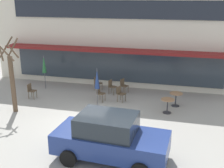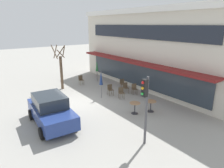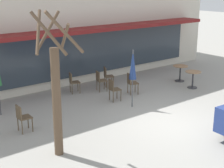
{
  "view_description": "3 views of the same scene",
  "coord_description": "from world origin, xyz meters",
  "px_view_note": "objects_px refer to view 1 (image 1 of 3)",
  "views": [
    {
      "loc": [
        4.24,
        -11.52,
        5.89
      ],
      "look_at": [
        0.48,
        3.39,
        0.99
      ],
      "focal_mm": 45.0,
      "sensor_mm": 36.0,
      "label": 1
    },
    {
      "loc": [
        12.57,
        -5.95,
        5.63
      ],
      "look_at": [
        0.48,
        2.81,
        1.15
      ],
      "focal_mm": 32.0,
      "sensor_mm": 36.0,
      "label": 2
    },
    {
      "loc": [
        -8.18,
        -7.07,
        4.54
      ],
      "look_at": [
        -0.79,
        2.37,
        0.98
      ],
      "focal_mm": 55.0,
      "sensor_mm": 36.0,
      "label": 3
    }
  ],
  "objects_px": {
    "cafe_table_streetside": "(176,97)",
    "street_tree": "(12,78)",
    "cafe_chair_1": "(97,82)",
    "patio_umbrella_green_folded": "(97,79)",
    "cafe_chair_4": "(112,86)",
    "patio_umbrella_cream_folded": "(44,65)",
    "cafe_chair_2": "(124,85)",
    "cafe_table_near_wall": "(168,104)",
    "cafe_chair_0": "(100,92)",
    "cafe_chair_3": "(31,90)",
    "cafe_chair_5": "(120,93)",
    "parked_sedan": "(110,138)"
  },
  "relations": [
    {
      "from": "cafe_chair_1",
      "to": "cafe_chair_4",
      "type": "bearing_deg",
      "value": -24.67
    },
    {
      "from": "cafe_chair_0",
      "to": "cafe_chair_1",
      "type": "relative_size",
      "value": 1.0
    },
    {
      "from": "cafe_chair_4",
      "to": "cafe_chair_5",
      "type": "relative_size",
      "value": 1.0
    },
    {
      "from": "cafe_table_near_wall",
      "to": "patio_umbrella_cream_folded",
      "type": "xyz_separation_m",
      "value": [
        -7.99,
        2.09,
        1.11
      ]
    },
    {
      "from": "cafe_table_near_wall",
      "to": "cafe_chair_4",
      "type": "distance_m",
      "value": 4.15
    },
    {
      "from": "cafe_chair_5",
      "to": "street_tree",
      "type": "distance_m",
      "value": 5.94
    },
    {
      "from": "patio_umbrella_green_folded",
      "to": "patio_umbrella_cream_folded",
      "type": "height_order",
      "value": "same"
    },
    {
      "from": "patio_umbrella_cream_folded",
      "to": "cafe_chair_1",
      "type": "distance_m",
      "value": 3.61
    },
    {
      "from": "cafe_table_near_wall",
      "to": "cafe_chair_1",
      "type": "distance_m",
      "value": 5.31
    },
    {
      "from": "cafe_chair_0",
      "to": "street_tree",
      "type": "distance_m",
      "value": 4.86
    },
    {
      "from": "cafe_table_near_wall",
      "to": "parked_sedan",
      "type": "bearing_deg",
      "value": -110.4
    },
    {
      "from": "cafe_chair_4",
      "to": "patio_umbrella_green_folded",
      "type": "bearing_deg",
      "value": -95.04
    },
    {
      "from": "cafe_chair_1",
      "to": "cafe_chair_0",
      "type": "bearing_deg",
      "value": -68.84
    },
    {
      "from": "cafe_chair_1",
      "to": "cafe_chair_3",
      "type": "height_order",
      "value": "same"
    },
    {
      "from": "cafe_chair_1",
      "to": "street_tree",
      "type": "bearing_deg",
      "value": -126.02
    },
    {
      "from": "cafe_chair_1",
      "to": "cafe_chair_5",
      "type": "height_order",
      "value": "same"
    },
    {
      "from": "patio_umbrella_green_folded",
      "to": "street_tree",
      "type": "distance_m",
      "value": 4.37
    },
    {
      "from": "cafe_chair_1",
      "to": "cafe_chair_2",
      "type": "relative_size",
      "value": 1.0
    },
    {
      "from": "cafe_chair_1",
      "to": "patio_umbrella_green_folded",
      "type": "bearing_deg",
      "value": -73.06
    },
    {
      "from": "cafe_table_near_wall",
      "to": "cafe_chair_2",
      "type": "bearing_deg",
      "value": 138.45
    },
    {
      "from": "patio_umbrella_green_folded",
      "to": "cafe_chair_4",
      "type": "height_order",
      "value": "patio_umbrella_green_folded"
    },
    {
      "from": "patio_umbrella_cream_folded",
      "to": "cafe_chair_1",
      "type": "bearing_deg",
      "value": 9.44
    },
    {
      "from": "patio_umbrella_cream_folded",
      "to": "cafe_chair_4",
      "type": "xyz_separation_m",
      "value": [
        4.45,
        0.07,
        -1.1
      ]
    },
    {
      "from": "cafe_table_streetside",
      "to": "cafe_chair_0",
      "type": "height_order",
      "value": "cafe_chair_0"
    },
    {
      "from": "patio_umbrella_green_folded",
      "to": "cafe_chair_3",
      "type": "relative_size",
      "value": 2.47
    },
    {
      "from": "cafe_chair_4",
      "to": "cafe_table_near_wall",
      "type": "bearing_deg",
      "value": -31.41
    },
    {
      "from": "cafe_chair_3",
      "to": "cafe_chair_4",
      "type": "height_order",
      "value": "same"
    },
    {
      "from": "patio_umbrella_cream_folded",
      "to": "cafe_chair_3",
      "type": "bearing_deg",
      "value": -89.22
    },
    {
      "from": "cafe_chair_5",
      "to": "parked_sedan",
      "type": "bearing_deg",
      "value": -81.17
    },
    {
      "from": "cafe_chair_1",
      "to": "cafe_chair_5",
      "type": "xyz_separation_m",
      "value": [
        1.87,
        -1.61,
        0.0
      ]
    },
    {
      "from": "cafe_chair_2",
      "to": "cafe_chair_1",
      "type": "bearing_deg",
      "value": 176.27
    },
    {
      "from": "cafe_chair_4",
      "to": "cafe_chair_5",
      "type": "xyz_separation_m",
      "value": [
        0.8,
        -1.12,
        0.0
      ]
    },
    {
      "from": "cafe_table_near_wall",
      "to": "patio_umbrella_green_folded",
      "type": "relative_size",
      "value": 0.35
    },
    {
      "from": "cafe_table_near_wall",
      "to": "cafe_table_streetside",
      "type": "distance_m",
      "value": 1.14
    },
    {
      "from": "cafe_chair_5",
      "to": "parked_sedan",
      "type": "relative_size",
      "value": 0.21
    },
    {
      "from": "patio_umbrella_green_folded",
      "to": "cafe_table_near_wall",
      "type": "bearing_deg",
      "value": 2.66
    },
    {
      "from": "patio_umbrella_green_folded",
      "to": "cafe_chair_1",
      "type": "bearing_deg",
      "value": 106.94
    },
    {
      "from": "cafe_table_near_wall",
      "to": "cafe_chair_4",
      "type": "relative_size",
      "value": 0.85
    },
    {
      "from": "patio_umbrella_cream_folded",
      "to": "cafe_chair_0",
      "type": "height_order",
      "value": "patio_umbrella_cream_folded"
    },
    {
      "from": "cafe_chair_5",
      "to": "parked_sedan",
      "type": "height_order",
      "value": "parked_sedan"
    },
    {
      "from": "cafe_chair_1",
      "to": "cafe_chair_3",
      "type": "xyz_separation_m",
      "value": [
        -3.36,
        -2.42,
        0.0
      ]
    },
    {
      "from": "cafe_table_near_wall",
      "to": "cafe_chair_5",
      "type": "relative_size",
      "value": 0.85
    },
    {
      "from": "street_tree",
      "to": "cafe_chair_0",
      "type": "bearing_deg",
      "value": 33.07
    },
    {
      "from": "patio_umbrella_cream_folded",
      "to": "cafe_chair_4",
      "type": "height_order",
      "value": "patio_umbrella_cream_folded"
    },
    {
      "from": "cafe_chair_3",
      "to": "cafe_chair_5",
      "type": "height_order",
      "value": "same"
    },
    {
      "from": "cafe_chair_0",
      "to": "cafe_chair_3",
      "type": "relative_size",
      "value": 1.0
    },
    {
      "from": "patio_umbrella_cream_folded",
      "to": "cafe_chair_0",
      "type": "relative_size",
      "value": 2.47
    },
    {
      "from": "cafe_chair_2",
      "to": "cafe_chair_5",
      "type": "distance_m",
      "value": 1.5
    },
    {
      "from": "cafe_table_near_wall",
      "to": "cafe_chair_0",
      "type": "height_order",
      "value": "cafe_chair_0"
    },
    {
      "from": "cafe_table_streetside",
      "to": "street_tree",
      "type": "relative_size",
      "value": 0.19
    }
  ]
}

